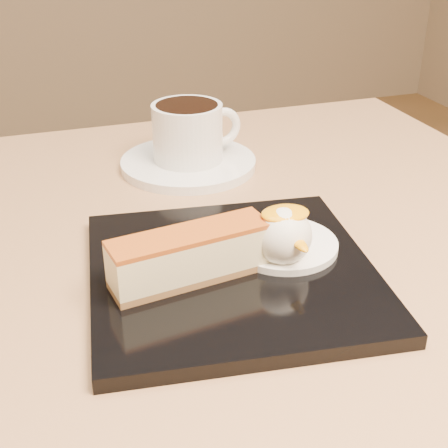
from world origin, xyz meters
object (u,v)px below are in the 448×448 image
object	(u,v)px
table	(195,431)
saucer	(188,163)
coffee_cup	(189,131)
ice_cream_scoop	(283,236)
cheesecake	(190,255)
dessert_plate	(232,273)

from	to	relation	value
table	saucer	bearing A→B (deg)	74.89
table	coffee_cup	size ratio (longest dim) A/B	7.80
ice_cream_scoop	saucer	world-z (taller)	ice_cream_scoop
ice_cream_scoop	coffee_cup	xyz separation A→B (m)	(-0.01, 0.24, 0.01)
cheesecake	saucer	world-z (taller)	cheesecake
ice_cream_scoop	saucer	distance (m)	0.24
coffee_cup	cheesecake	bearing A→B (deg)	-112.54
ice_cream_scoop	saucer	bearing A→B (deg)	92.72
coffee_cup	saucer	bearing A→B (deg)	180.00
saucer	dessert_plate	bearing A→B (deg)	-97.08
table	coffee_cup	world-z (taller)	coffee_cup
table	dessert_plate	xyz separation A→B (m)	(0.03, -0.00, 0.16)
dessert_plate	coffee_cup	bearing A→B (deg)	82.46
cheesecake	saucer	distance (m)	0.25
dessert_plate	cheesecake	xyz separation A→B (m)	(-0.03, -0.00, 0.03)
cheesecake	ice_cream_scoop	size ratio (longest dim) A/B	2.75
dessert_plate	saucer	distance (m)	0.23
ice_cream_scoop	saucer	xyz separation A→B (m)	(-0.01, 0.24, -0.03)
saucer	coffee_cup	bearing A→B (deg)	7.03
saucer	coffee_cup	world-z (taller)	coffee_cup
saucer	coffee_cup	xyz separation A→B (m)	(0.00, 0.00, 0.04)
ice_cream_scoop	cheesecake	bearing A→B (deg)	180.00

